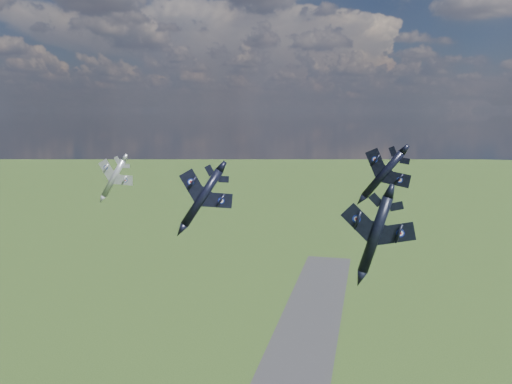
% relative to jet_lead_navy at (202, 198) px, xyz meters
% --- Properties ---
extents(jet_lead_navy, '(16.17, 18.60, 8.85)m').
position_rel_jet_lead_navy_xyz_m(jet_lead_navy, '(0.00, 0.00, 0.00)').
color(jet_lead_navy, black).
extents(jet_right_navy, '(10.78, 14.31, 5.58)m').
position_rel_jet_lead_navy_xyz_m(jet_right_navy, '(29.36, -17.38, -0.65)').
color(jet_right_navy, black).
extents(jet_high_navy, '(13.54, 17.31, 9.36)m').
position_rel_jet_lead_navy_xyz_m(jet_high_navy, '(30.76, 19.33, 2.53)').
color(jet_high_navy, black).
extents(jet_left_silver, '(10.12, 13.41, 7.05)m').
position_rel_jet_lead_navy_xyz_m(jet_left_silver, '(-25.57, 15.63, 0.61)').
color(jet_left_silver, '#94979D').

